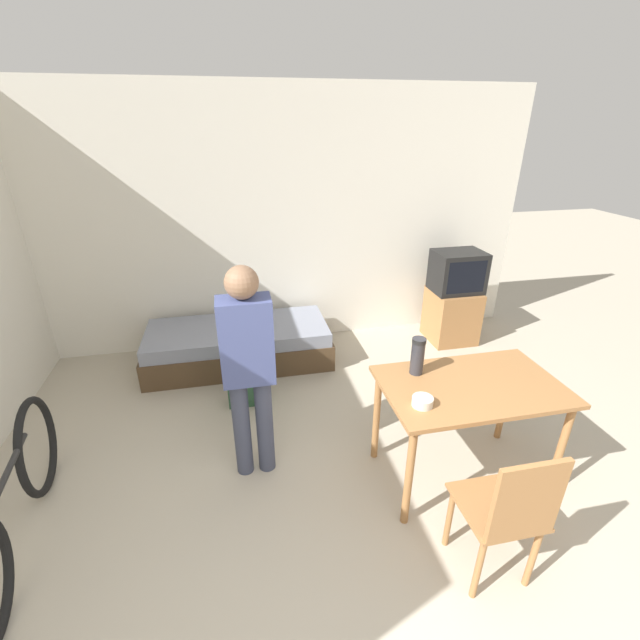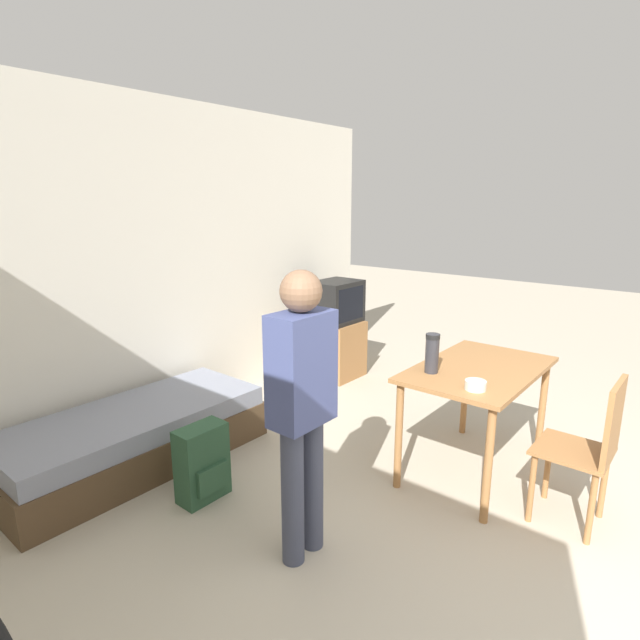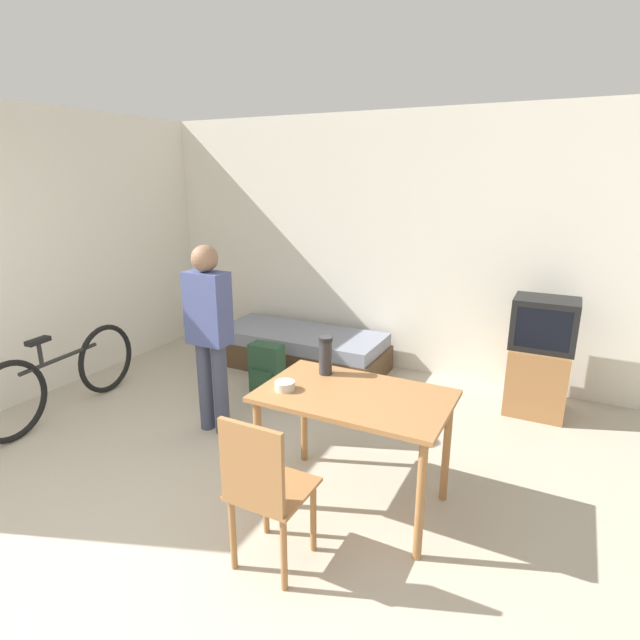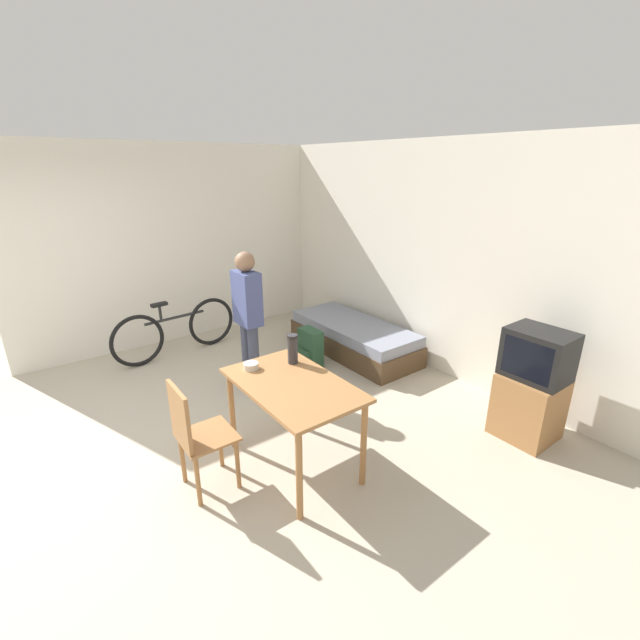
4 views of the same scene
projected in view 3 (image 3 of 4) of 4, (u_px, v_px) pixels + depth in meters
ground_plane at (68, 590)px, 2.60m from camera, size 20.00×20.00×0.00m
wall_back at (357, 243)px, 5.47m from camera, size 5.71×0.06×2.70m
wall_left at (56, 252)px, 4.87m from camera, size 0.06×4.77×2.70m
daybed at (301, 349)px, 5.55m from camera, size 1.89×0.79×0.42m
tv at (540, 358)px, 4.43m from camera, size 0.53×0.50×1.06m
dining_table at (354, 409)px, 3.12m from camera, size 1.17×0.72×0.78m
wooden_chair at (263, 487)px, 2.59m from camera, size 0.40×0.40×0.92m
bicycle at (63, 377)px, 4.44m from camera, size 0.22×1.70×0.76m
person_standing at (209, 328)px, 3.98m from camera, size 0.34×0.21×1.57m
thermos_flask at (326, 354)px, 3.35m from camera, size 0.09×0.09×0.26m
mate_bowl at (285, 386)px, 3.14m from camera, size 0.13×0.13×0.06m
backpack at (267, 369)px, 4.89m from camera, size 0.32×0.20×0.50m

